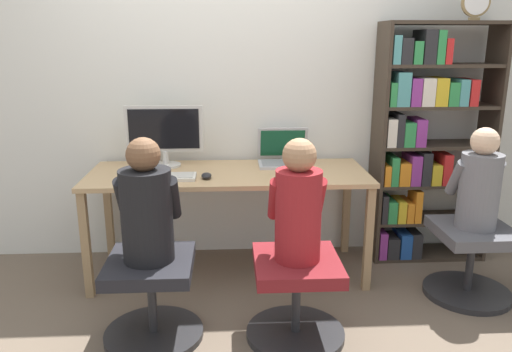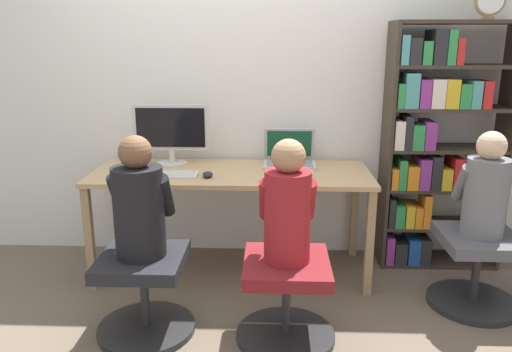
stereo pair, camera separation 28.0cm
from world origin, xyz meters
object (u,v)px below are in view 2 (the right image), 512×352
object	(u,v)px
office_chair_side	(476,266)
person_at_monitor	(139,204)
laptop	(289,158)
office_chair_right	(286,296)
desk_clock	(490,1)
office_chair_left	(144,289)
keyboard	(167,175)
person_near_shelf	(486,189)
desktop_monitor	(171,133)
person_at_laptop	(288,207)
bookshelf	(432,145)

from	to	relation	value
office_chair_side	person_at_monitor	bearing A→B (deg)	-169.51
laptop	office_chair_right	distance (m)	1.15
desk_clock	office_chair_left	bearing A→B (deg)	-156.31
desk_clock	office_chair_side	bearing A→B (deg)	-101.79
keyboard	office_chair_left	distance (m)	0.80
laptop	person_near_shelf	world-z (taller)	person_near_shelf
laptop	office_chair_side	distance (m)	1.38
desktop_monitor	person_at_monitor	size ratio (longest dim) A/B	0.82
office_chair_left	person_at_monitor	distance (m)	0.50
keyboard	person_near_shelf	size ratio (longest dim) A/B	0.63
keyboard	person_near_shelf	bearing A→B (deg)	-7.77
office_chair_left	desktop_monitor	bearing A→B (deg)	90.96
office_chair_right	desk_clock	xyz separation A→B (m)	(1.27, 0.94, 1.56)
keyboard	office_chair_left	xyz separation A→B (m)	(-0.02, -0.63, -0.48)
person_at_monitor	office_chair_side	distance (m)	2.03
keyboard	office_chair_side	xyz separation A→B (m)	(1.92, -0.27, -0.48)
desktop_monitor	person_at_laptop	bearing A→B (deg)	-51.48
desktop_monitor	bookshelf	bearing A→B (deg)	0.25
office_chair_side	person_near_shelf	xyz separation A→B (m)	(-0.00, 0.00, 0.49)
bookshelf	keyboard	bearing A→B (deg)	-169.17
laptop	office_chair_side	xyz separation A→B (m)	(1.12, -0.61, -0.52)
desk_clock	office_chair_side	world-z (taller)	desk_clock
desktop_monitor	bookshelf	distance (m)	1.82
desktop_monitor	bookshelf	size ratio (longest dim) A/B	0.31
desk_clock	person_at_monitor	bearing A→B (deg)	-156.42
person_at_laptop	desk_clock	xyz separation A→B (m)	(1.27, 0.94, 1.06)
keyboard	office_chair_right	distance (m)	1.12
office_chair_left	desk_clock	xyz separation A→B (m)	(2.05, 0.90, 1.56)
office_chair_left	bookshelf	distance (m)	2.14
office_chair_right	bookshelf	size ratio (longest dim) A/B	0.32
laptop	desktop_monitor	bearing A→B (deg)	-178.96
office_chair_right	person_at_monitor	bearing A→B (deg)	176.73
laptop	office_chair_left	distance (m)	1.38
bookshelf	office_chair_side	distance (m)	0.88
person_at_laptop	bookshelf	distance (m)	1.44
person_at_monitor	bookshelf	bearing A→B (deg)	28.25
person_near_shelf	desktop_monitor	bearing A→B (deg)	163.08
laptop	office_chair_left	size ratio (longest dim) A/B	0.67
office_chair_right	office_chair_left	bearing A→B (deg)	177.09
desktop_monitor	person_at_laptop	distance (m)	1.29
laptop	bookshelf	size ratio (longest dim) A/B	0.21
keyboard	person_at_laptop	world-z (taller)	person_at_laptop
office_chair_left	person_at_laptop	xyz separation A→B (m)	(0.78, -0.03, 0.50)
office_chair_left	office_chair_right	bearing A→B (deg)	-2.91
person_at_laptop	keyboard	bearing A→B (deg)	138.80
desktop_monitor	desk_clock	bearing A→B (deg)	-1.76
person_at_monitor	bookshelf	world-z (taller)	bookshelf
desktop_monitor	office_chair_left	distance (m)	1.19
office_chair_left	office_chair_side	size ratio (longest dim) A/B	1.00
desk_clock	office_chair_side	size ratio (longest dim) A/B	0.39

